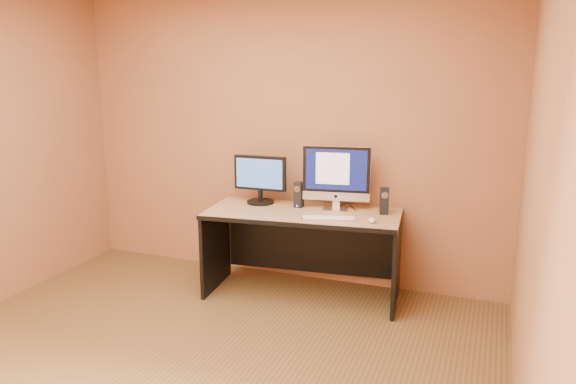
# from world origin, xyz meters

# --- Properties ---
(floor) EXTENTS (4.00, 4.00, 0.00)m
(floor) POSITION_xyz_m (0.00, 0.00, 0.00)
(floor) COLOR brown
(floor) RESTS_ON ground
(walls) EXTENTS (4.00, 4.00, 2.60)m
(walls) POSITION_xyz_m (0.00, 0.00, 1.30)
(walls) COLOR #9F6440
(walls) RESTS_ON ground
(desk) EXTENTS (1.67, 0.86, 0.74)m
(desk) POSITION_xyz_m (0.32, 1.57, 0.37)
(desk) COLOR tan
(desk) RESTS_ON ground
(imac) EXTENTS (0.60, 0.30, 0.55)m
(imac) POSITION_xyz_m (0.56, 1.74, 1.02)
(imac) COLOR silver
(imac) RESTS_ON desk
(second_monitor) EXTENTS (0.49, 0.26, 0.42)m
(second_monitor) POSITION_xyz_m (-0.13, 1.72, 0.95)
(second_monitor) COLOR black
(second_monitor) RESTS_ON desk
(speaker_left) EXTENTS (0.08, 0.08, 0.22)m
(speaker_left) POSITION_xyz_m (0.24, 1.71, 0.85)
(speaker_left) COLOR black
(speaker_left) RESTS_ON desk
(speaker_right) EXTENTS (0.09, 0.09, 0.22)m
(speaker_right) POSITION_xyz_m (0.97, 1.74, 0.85)
(speaker_right) COLOR black
(speaker_right) RESTS_ON desk
(keyboard) EXTENTS (0.45, 0.24, 0.02)m
(keyboard) POSITION_xyz_m (0.59, 1.43, 0.75)
(keyboard) COLOR silver
(keyboard) RESTS_ON desk
(mouse) EXTENTS (0.09, 0.12, 0.04)m
(mouse) POSITION_xyz_m (0.93, 1.46, 0.76)
(mouse) COLOR white
(mouse) RESTS_ON desk
(cable_a) EXTENTS (0.11, 0.20, 0.01)m
(cable_a) POSITION_xyz_m (0.68, 1.84, 0.75)
(cable_a) COLOR black
(cable_a) RESTS_ON desk
(cable_b) EXTENTS (0.08, 0.17, 0.01)m
(cable_b) POSITION_xyz_m (0.56, 1.88, 0.75)
(cable_b) COLOR black
(cable_b) RESTS_ON desk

